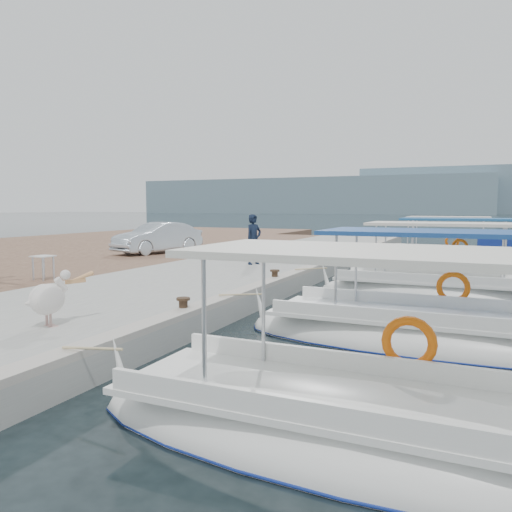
{
  "coord_description": "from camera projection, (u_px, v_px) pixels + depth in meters",
  "views": [
    {
      "loc": [
        5.14,
        -12.08,
        2.68
      ],
      "look_at": [
        -1.0,
        1.59,
        1.2
      ],
      "focal_mm": 35.0,
      "sensor_mm": 36.0,
      "label": 1
    }
  ],
  "objects": [
    {
      "name": "quay_curb",
      "position": [
        315.0,
        266.0,
        17.9
      ],
      "size": [
        0.44,
        40.0,
        0.12
      ],
      "primitive_type": "cube",
      "color": "#AAA397",
      "rests_on": "concrete_quay"
    },
    {
      "name": "folding_table",
      "position": [
        43.0,
        263.0,
        14.87
      ],
      "size": [
        0.55,
        0.55,
        0.73
      ],
      "color": "silver",
      "rests_on": "cobblestone_strip"
    },
    {
      "name": "fishing_caique_a",
      "position": [
        367.0,
        440.0,
        5.47
      ],
      "size": [
        7.03,
        2.15,
        2.83
      ],
      "color": "white",
      "rests_on": "ground"
    },
    {
      "name": "concrete_quay",
      "position": [
        245.0,
        271.0,
        19.06
      ],
      "size": [
        6.0,
        40.0,
        0.5
      ],
      "primitive_type": "cube",
      "color": "#969691",
      "rests_on": "ground"
    },
    {
      "name": "fishing_caique_b",
      "position": [
        432.0,
        339.0,
        9.66
      ],
      "size": [
        7.6,
        2.3,
        2.83
      ],
      "color": "white",
      "rests_on": "ground"
    },
    {
      "name": "fisherman",
      "position": [
        254.0,
        239.0,
        18.88
      ],
      "size": [
        0.7,
        0.82,
        1.9
      ],
      "primitive_type": "imported",
      "rotation": [
        0.0,
        0.0,
        1.15
      ],
      "color": "black",
      "rests_on": "concrete_quay"
    },
    {
      "name": "ground",
      "position": [
        266.0,
        307.0,
        13.32
      ],
      "size": [
        400.0,
        400.0,
        0.0
      ],
      "primitive_type": "plane",
      "color": "black",
      "rests_on": "ground"
    },
    {
      "name": "mooring_bollards",
      "position": [
        275.0,
        274.0,
        14.76
      ],
      "size": [
        0.28,
        20.28,
        0.33
      ],
      "color": "black",
      "rests_on": "concrete_quay"
    },
    {
      "name": "parked_car",
      "position": [
        158.0,
        238.0,
        23.65
      ],
      "size": [
        2.71,
        4.65,
        1.45
      ],
      "primitive_type": "imported",
      "rotation": [
        0.0,
        0.0,
        -0.29
      ],
      "color": "silver",
      "rests_on": "cobblestone_strip"
    },
    {
      "name": "cobblestone_strip",
      "position": [
        138.0,
        264.0,
        21.1
      ],
      "size": [
        4.0,
        40.0,
        0.5
      ],
      "primitive_type": "cube",
      "color": "brown",
      "rests_on": "ground"
    },
    {
      "name": "fishing_caique_c",
      "position": [
        432.0,
        295.0,
        14.56
      ],
      "size": [
        6.71,
        2.14,
        2.83
      ],
      "color": "white",
      "rests_on": "ground"
    },
    {
      "name": "pelican",
      "position": [
        49.0,
        298.0,
        9.12
      ],
      "size": [
        0.65,
        1.3,
        1.01
      ],
      "color": "tan",
      "rests_on": "concrete_quay"
    },
    {
      "name": "fishing_caique_e",
      "position": [
        444.0,
        261.0,
        23.65
      ],
      "size": [
        6.08,
        2.37,
        2.83
      ],
      "color": "white",
      "rests_on": "ground"
    },
    {
      "name": "fishing_caique_d",
      "position": [
        453.0,
        268.0,
        20.21
      ],
      "size": [
        7.03,
        2.45,
        2.83
      ],
      "color": "white",
      "rests_on": "ground"
    }
  ]
}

